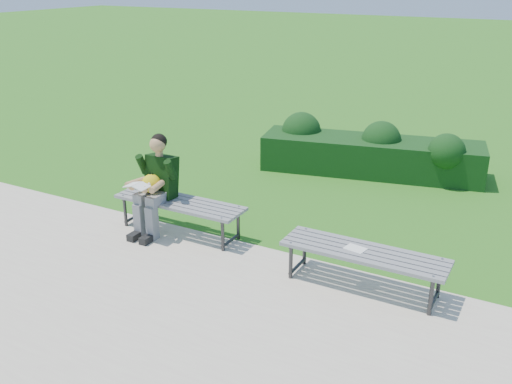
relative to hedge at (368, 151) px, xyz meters
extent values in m
plane|color=#257921|center=(-0.07, -3.47, -0.38)|extent=(80.00, 80.00, 0.00)
cube|color=#BFB69D|center=(-0.07, -5.22, -0.37)|extent=(30.00, 3.50, 0.02)
cube|color=#173711|center=(0.06, 0.00, -0.08)|extent=(3.82, 1.68, 0.60)
sphere|color=#173711|center=(-1.26, -0.03, 0.19)|extent=(0.84, 0.84, 0.71)
sphere|color=#173711|center=(0.19, 0.09, 0.19)|extent=(0.80, 0.80, 0.67)
sphere|color=#173711|center=(1.30, -0.04, 0.19)|extent=(0.71, 0.71, 0.59)
cube|color=slate|center=(-1.38, -3.82, 0.07)|extent=(1.80, 0.08, 0.04)
cube|color=slate|center=(-1.38, -3.71, 0.07)|extent=(1.80, 0.08, 0.04)
cube|color=slate|center=(-1.38, -3.61, 0.07)|extent=(1.80, 0.09, 0.04)
cube|color=slate|center=(-1.38, -3.51, 0.07)|extent=(1.80, 0.09, 0.04)
cube|color=slate|center=(-1.38, -3.40, 0.07)|extent=(1.80, 0.09, 0.04)
cylinder|color=#2D2D30|center=(-2.16, -3.80, -0.16)|extent=(0.04, 0.04, 0.41)
cylinder|color=#2D2D30|center=(-2.16, -3.42, -0.16)|extent=(0.04, 0.04, 0.41)
cylinder|color=#2D2D30|center=(-2.16, -3.61, 0.03)|extent=(0.04, 0.42, 0.04)
cylinder|color=#2D2D30|center=(-2.16, -3.61, -0.30)|extent=(0.04, 0.42, 0.04)
cylinder|color=gray|center=(-2.16, -3.82, 0.09)|extent=(0.02, 0.02, 0.01)
cylinder|color=gray|center=(-2.16, -3.40, 0.09)|extent=(0.02, 0.02, 0.01)
cylinder|color=#2D2D30|center=(-0.60, -3.80, -0.16)|extent=(0.04, 0.04, 0.41)
cylinder|color=#2D2D30|center=(-0.60, -3.42, -0.16)|extent=(0.04, 0.04, 0.41)
cylinder|color=#2D2D30|center=(-0.60, -3.61, 0.03)|extent=(0.04, 0.42, 0.04)
cylinder|color=#2D2D30|center=(-0.60, -3.61, -0.30)|extent=(0.04, 0.42, 0.04)
cylinder|color=gray|center=(-0.60, -3.82, 0.09)|extent=(0.02, 0.02, 0.01)
cylinder|color=gray|center=(-0.60, -3.40, 0.09)|extent=(0.02, 0.02, 0.01)
cube|color=slate|center=(1.21, -4.03, 0.07)|extent=(1.80, 0.08, 0.04)
cube|color=slate|center=(1.21, -3.92, 0.07)|extent=(1.80, 0.08, 0.04)
cube|color=slate|center=(1.21, -3.82, 0.07)|extent=(1.80, 0.08, 0.04)
cube|color=slate|center=(1.21, -3.72, 0.07)|extent=(1.80, 0.08, 0.04)
cube|color=slate|center=(1.21, -3.61, 0.07)|extent=(1.80, 0.09, 0.04)
cylinder|color=#2D2D30|center=(0.43, -4.01, -0.16)|extent=(0.04, 0.04, 0.41)
cylinder|color=#2D2D30|center=(0.43, -3.63, -0.16)|extent=(0.04, 0.04, 0.41)
cylinder|color=#2D2D30|center=(0.43, -3.82, 0.03)|extent=(0.04, 0.42, 0.04)
cylinder|color=#2D2D30|center=(0.43, -3.82, -0.30)|extent=(0.04, 0.42, 0.04)
cylinder|color=gray|center=(0.43, -4.03, 0.09)|extent=(0.02, 0.02, 0.01)
cylinder|color=gray|center=(0.43, -3.61, 0.09)|extent=(0.02, 0.02, 0.01)
cylinder|color=#2D2D30|center=(1.99, -4.01, -0.16)|extent=(0.04, 0.04, 0.41)
cylinder|color=#2D2D30|center=(1.99, -3.63, -0.16)|extent=(0.04, 0.04, 0.41)
cylinder|color=#2D2D30|center=(1.99, -3.82, 0.03)|extent=(0.04, 0.42, 0.04)
cylinder|color=#2D2D30|center=(1.99, -3.82, -0.30)|extent=(0.04, 0.42, 0.04)
cylinder|color=gray|center=(1.99, -4.03, 0.09)|extent=(0.02, 0.02, 0.01)
cylinder|color=gray|center=(1.99, -3.61, 0.09)|extent=(0.02, 0.02, 0.01)
cube|color=slate|center=(-1.78, -3.77, 0.15)|extent=(0.14, 0.42, 0.13)
cube|color=slate|center=(-1.58, -3.77, 0.15)|extent=(0.14, 0.42, 0.13)
cube|color=slate|center=(-1.78, -3.95, -0.14)|extent=(0.12, 0.13, 0.45)
cube|color=slate|center=(-1.58, -3.95, -0.14)|extent=(0.12, 0.13, 0.45)
cube|color=black|center=(-1.78, -4.05, -0.32)|extent=(0.11, 0.26, 0.09)
cube|color=black|center=(-1.58, -4.05, -0.32)|extent=(0.11, 0.26, 0.09)
cube|color=black|center=(-1.68, -3.57, 0.37)|extent=(0.40, 0.30, 0.59)
cylinder|color=tan|center=(-1.68, -3.59, 0.69)|extent=(0.10, 0.10, 0.08)
sphere|color=tan|center=(-1.68, -3.61, 0.82)|extent=(0.21, 0.21, 0.21)
sphere|color=black|center=(-1.68, -3.58, 0.85)|extent=(0.21, 0.21, 0.21)
cylinder|color=black|center=(-1.91, -3.67, 0.53)|extent=(0.10, 0.21, 0.30)
cylinder|color=black|center=(-1.45, -3.67, 0.53)|extent=(0.10, 0.21, 0.30)
cylinder|color=tan|center=(-1.85, -3.89, 0.36)|extent=(0.14, 0.31, 0.08)
cylinder|color=tan|center=(-1.51, -3.89, 0.36)|extent=(0.14, 0.31, 0.08)
sphere|color=tan|center=(-1.78, -4.05, 0.36)|extent=(0.09, 0.09, 0.09)
sphere|color=tan|center=(-1.58, -4.05, 0.36)|extent=(0.09, 0.09, 0.09)
sphere|color=yellow|center=(-1.68, -3.79, 0.34)|extent=(0.24, 0.24, 0.24)
cone|color=#EB460D|center=(-1.68, -3.90, 0.33)|extent=(0.07, 0.07, 0.07)
cone|color=black|center=(-1.70, -3.78, 0.47)|extent=(0.03, 0.04, 0.08)
cone|color=black|center=(-1.67, -3.77, 0.46)|extent=(0.03, 0.04, 0.06)
sphere|color=white|center=(-1.73, -3.89, 0.37)|extent=(0.04, 0.04, 0.04)
sphere|color=white|center=(-1.64, -3.89, 0.37)|extent=(0.04, 0.04, 0.04)
cube|color=white|center=(-1.76, -4.07, 0.40)|extent=(0.15, 0.20, 0.05)
cube|color=white|center=(-1.61, -4.07, 0.40)|extent=(0.15, 0.20, 0.05)
cube|color=white|center=(1.11, -3.82, 0.09)|extent=(0.25, 0.20, 0.01)
camera|label=1|loc=(2.82, -9.20, 2.91)|focal=40.00mm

